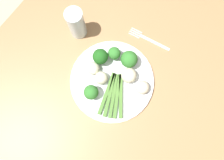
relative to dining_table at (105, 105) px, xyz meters
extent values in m
cube|color=#B7A88E|center=(0.00, 0.00, -0.66)|extent=(6.00, 6.00, 0.02)
cube|color=#9E754C|center=(0.00, 0.00, 0.07)|extent=(1.44, 1.00, 0.04)
cylinder|color=olive|center=(0.24, -0.57, -0.42)|extent=(0.04, 0.04, 0.45)
cylinder|color=white|center=(0.08, 0.02, 0.10)|extent=(0.30, 0.30, 0.01)
cube|color=#47752D|center=(0.03, 0.01, 0.11)|extent=(0.15, 0.05, 0.01)
cube|color=#47752D|center=(0.03, 0.00, 0.11)|extent=(0.15, 0.07, 0.01)
cube|color=#47752D|center=(0.04, -0.01, 0.11)|extent=(0.14, 0.08, 0.01)
cube|color=#47752D|center=(0.04, -0.02, 0.11)|extent=(0.14, 0.08, 0.01)
cube|color=#47752D|center=(0.05, -0.03, 0.11)|extent=(0.13, 0.10, 0.01)
cylinder|color=#609E3D|center=(0.17, 0.01, 0.12)|extent=(0.02, 0.02, 0.02)
sphere|color=#337A2D|center=(0.17, 0.01, 0.15)|extent=(0.06, 0.06, 0.06)
cylinder|color=#609E3D|center=(0.16, 0.07, 0.11)|extent=(0.02, 0.02, 0.02)
sphere|color=#337A2D|center=(0.16, 0.07, 0.14)|extent=(0.04, 0.04, 0.04)
cylinder|color=#609E3D|center=(0.00, 0.05, 0.12)|extent=(0.02, 0.02, 0.02)
sphere|color=#337A2D|center=(0.00, 0.05, 0.14)|extent=(0.05, 0.05, 0.05)
cylinder|color=#4C7F2B|center=(0.12, 0.10, 0.12)|extent=(0.02, 0.02, 0.02)
sphere|color=#1E5B1C|center=(0.12, 0.10, 0.15)|extent=(0.05, 0.05, 0.05)
sphere|color=beige|center=(0.11, -0.08, 0.13)|extent=(0.05, 0.05, 0.05)
sphere|color=beige|center=(0.12, -0.02, 0.13)|extent=(0.05, 0.05, 0.05)
sphere|color=beige|center=(0.06, 0.06, 0.13)|extent=(0.05, 0.05, 0.05)
sphere|color=beige|center=(0.07, 0.10, 0.13)|extent=(0.05, 0.05, 0.05)
cube|color=silver|center=(0.29, -0.02, 0.09)|extent=(0.02, 0.12, 0.00)
cube|color=silver|center=(0.30, 0.06, 0.09)|extent=(0.01, 0.05, 0.00)
cube|color=silver|center=(0.29, 0.06, 0.09)|extent=(0.01, 0.05, 0.00)
cube|color=silver|center=(0.28, 0.06, 0.09)|extent=(0.01, 0.05, 0.00)
cube|color=silver|center=(0.27, 0.06, 0.09)|extent=(0.01, 0.05, 0.00)
cylinder|color=silver|center=(0.17, 0.24, 0.16)|extent=(0.06, 0.06, 0.13)
camera|label=1|loc=(-0.04, -0.06, 0.81)|focal=32.44mm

